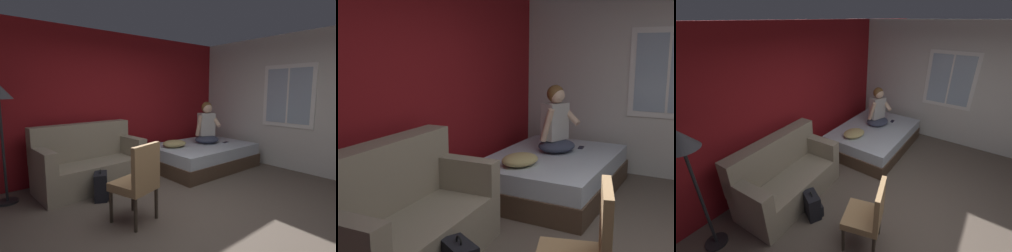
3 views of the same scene
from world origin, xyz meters
TOP-DOWN VIEW (x-y plane):
  - ground_plane at (0.00, 0.00)m, footprint 40.00×40.00m
  - wall_back_accent at (0.00, 2.59)m, footprint 10.97×0.16m
  - wall_side_with_window at (3.06, 0.01)m, footprint 0.19×6.42m
  - bed at (1.74, 1.56)m, footprint 2.08×1.46m
  - couch at (-0.52, 1.97)m, footprint 1.75×0.93m
  - side_chair at (-0.55, 0.43)m, footprint 0.57×0.57m
  - person_seated at (1.93, 1.61)m, footprint 0.64×0.59m
  - backpack at (-0.61, 1.34)m, footprint 0.33×0.35m
  - throw_pillow at (1.13, 1.72)m, footprint 0.56×0.48m
  - cell_phone at (2.29, 1.37)m, footprint 0.15×0.09m

SIDE VIEW (x-z plane):
  - ground_plane at x=0.00m, z-range 0.00..0.00m
  - backpack at x=-0.61m, z-range -0.04..0.42m
  - bed at x=1.74m, z-range 0.00..0.48m
  - couch at x=-0.52m, z-range -0.13..0.91m
  - cell_phone at x=2.29m, z-range 0.48..0.49m
  - side_chair at x=-0.55m, z-range 0.04..1.02m
  - throw_pillow at x=1.13m, z-range 0.48..0.62m
  - person_seated at x=1.93m, z-range 0.40..1.27m
  - wall_back_accent at x=0.00m, z-range 0.00..2.70m
  - wall_side_with_window at x=3.06m, z-range 0.00..2.70m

